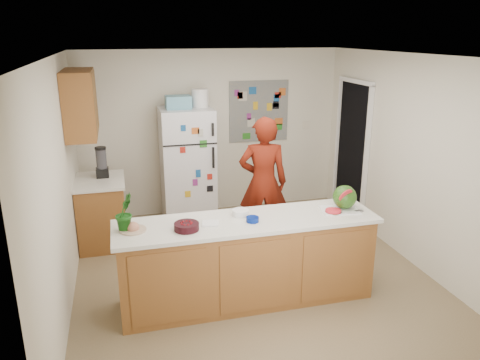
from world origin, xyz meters
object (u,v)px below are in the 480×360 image
object	(u,v)px
person	(263,183)
refrigerator	(187,166)
cherry_bowl	(187,227)
watermelon	(345,197)

from	to	relation	value
person	refrigerator	bearing A→B (deg)	-40.72
person	cherry_bowl	world-z (taller)	person
person	watermelon	distance (m)	1.37
refrigerator	watermelon	size ratio (longest dim) A/B	6.74
cherry_bowl	watermelon	bearing A→B (deg)	3.92
watermelon	cherry_bowl	bearing A→B (deg)	-176.08
person	cherry_bowl	size ratio (longest dim) A/B	7.20
refrigerator	cherry_bowl	distance (m)	2.51
watermelon	cherry_bowl	xyz separation A→B (m)	(-1.71, -0.12, -0.10)
watermelon	refrigerator	bearing A→B (deg)	119.35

